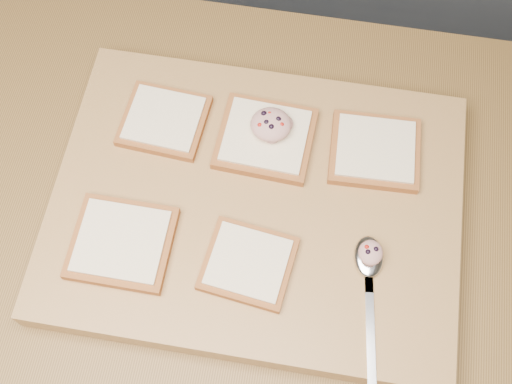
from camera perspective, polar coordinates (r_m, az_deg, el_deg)
ground at (r=1.77m, az=-1.47°, el=-13.96°), size 4.00×4.00×0.00m
island_counter at (r=1.33m, az=-1.94°, el=-10.39°), size 2.00×0.80×0.90m
cutting_board at (r=0.89m, az=0.00°, el=-1.28°), size 0.56×0.42×0.04m
bread_far_left at (r=0.93m, az=-8.16°, el=6.33°), size 0.12×0.11×0.02m
bread_far_center at (r=0.91m, az=0.85°, el=4.82°), size 0.14×0.13×0.02m
bread_far_right at (r=0.91m, az=10.53°, el=3.64°), size 0.13×0.12×0.02m
bread_near_left at (r=0.86m, az=-11.84°, el=-4.43°), size 0.13×0.12×0.02m
bread_near_center at (r=0.83m, az=-0.69°, el=-6.36°), size 0.12×0.12×0.02m
tuna_salad_dollop at (r=0.89m, az=1.33°, el=6.03°), size 0.06×0.05×0.03m
spoon at (r=0.85m, az=10.01°, el=-6.58°), size 0.05×0.19×0.01m
spoon_salad at (r=0.84m, az=10.15°, el=-5.32°), size 0.03×0.03×0.02m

